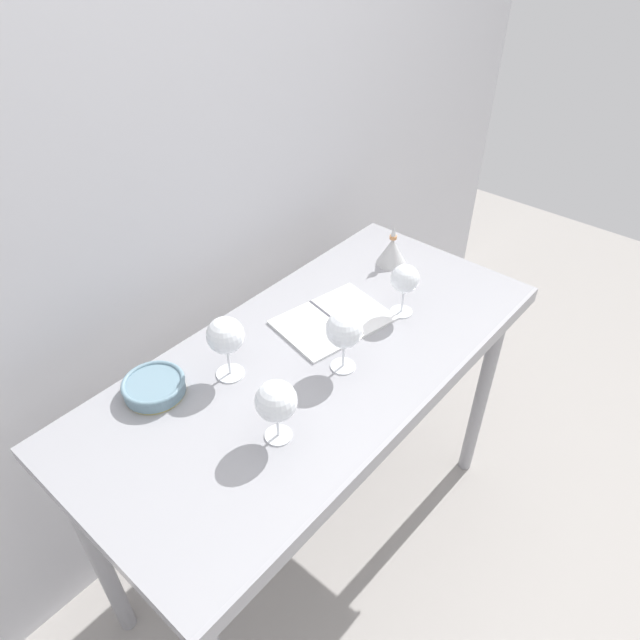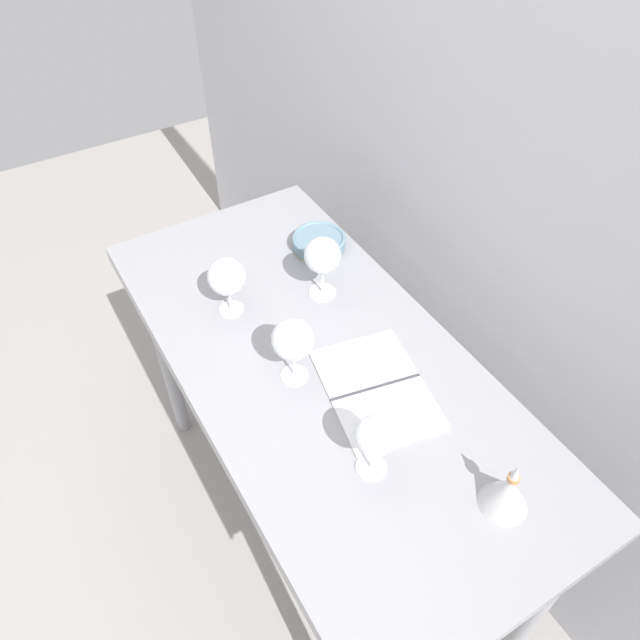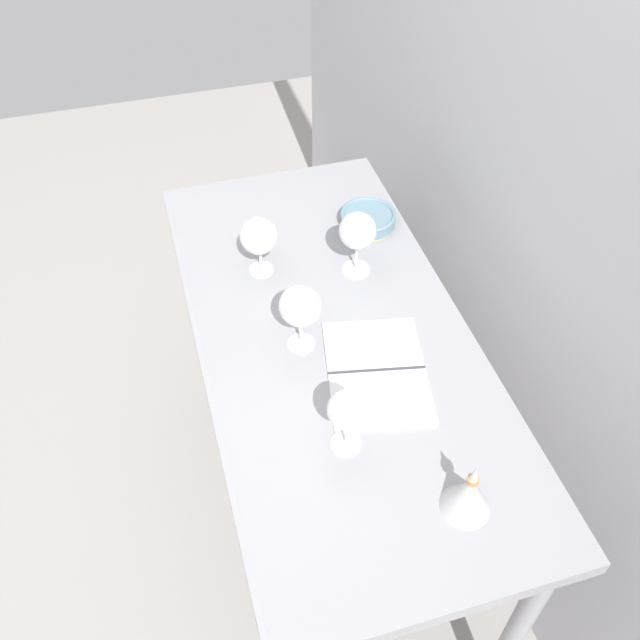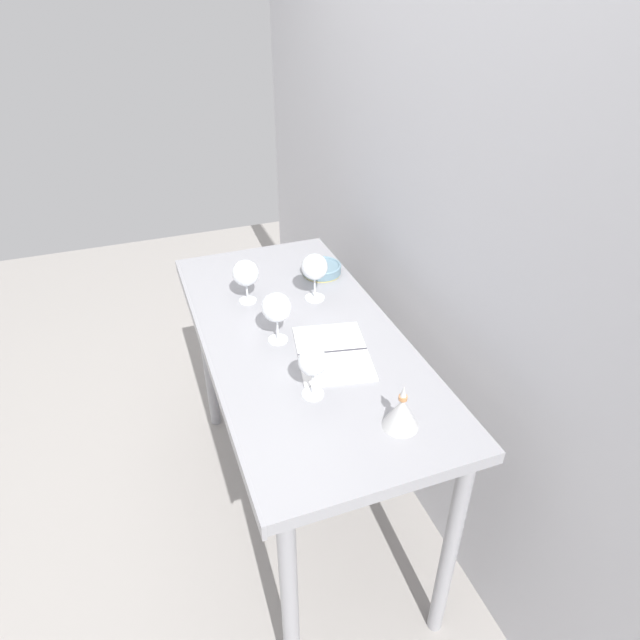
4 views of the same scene
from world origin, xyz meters
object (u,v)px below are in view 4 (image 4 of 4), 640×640
Objects in this scene: wine_glass_near_right at (313,363)px; decanter_funnel at (401,412)px; tasting_bowl at (322,269)px; wine_glass_near_left at (246,274)px; open_notebook at (333,353)px; wine_glass_far_left at (315,268)px; wine_glass_near_center at (276,308)px.

wine_glass_near_right is 1.17× the size of decanter_funnel.
tasting_bowl is 0.90m from decanter_funnel.
wine_glass_near_left is 0.82m from decanter_funnel.
wine_glass_near_right is 0.46× the size of open_notebook.
wine_glass_near_right is at bearing -138.30° from decanter_funnel.
wine_glass_near_left is 0.25m from wine_glass_far_left.
wine_glass_far_left is 1.15× the size of tasting_bowl.
decanter_funnel is (0.20, 0.18, -0.07)m from wine_glass_near_right.
wine_glass_near_right is at bearing 4.95° from wine_glass_near_left.
wine_glass_near_right reaches higher than tasting_bowl.
tasting_bowl is at bearing 142.20° from wine_glass_near_center.
wine_glass_far_left is 0.72m from decanter_funnel.
wine_glass_far_left is 1.30× the size of decanter_funnel.
wine_glass_near_center is 1.28× the size of decanter_funnel.
wine_glass_far_left is at bearing 135.97° from wine_glass_near_center.
wine_glass_near_left is at bearing -175.05° from wine_glass_near_right.
wine_glass_near_left is at bearing -105.75° from wine_glass_far_left.
wine_glass_near_left is (-0.58, -0.05, -0.00)m from wine_glass_near_right.
tasting_bowl is at bearing 157.62° from wine_glass_near_right.
open_notebook is (0.42, 0.18, -0.11)m from wine_glass_near_left.
decanter_funnel reaches higher than open_notebook.
wine_glass_near_right is 0.28m from decanter_funnel.
wine_glass_near_left is 1.05× the size of tasting_bowl.
wine_glass_far_left reaches higher than wine_glass_near_right.
open_notebook is 2.54× the size of decanter_funnel.
tasting_bowl reaches higher than open_notebook.
wine_glass_near_center reaches higher than open_notebook.
wine_glass_near_right is at bearing -25.94° from open_notebook.
wine_glass_near_center is at bearing -44.03° from wine_glass_far_left.
decanter_funnel is at bearing -6.55° from tasting_bowl.
wine_glass_near_left reaches higher than decanter_funnel.
wine_glass_near_right is at bearing -22.38° from tasting_bowl.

